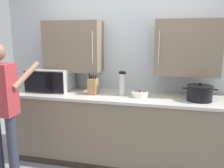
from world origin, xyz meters
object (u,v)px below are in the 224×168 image
at_px(stock_pot, 200,93).
at_px(person_figure, 1,104).
at_px(fruit_bowl, 140,94).
at_px(microwave_oven, 49,79).
at_px(thermos_flask, 122,83).
at_px(knife_block, 93,86).

distance_m(stock_pot, person_figure, 2.26).
bearing_deg(fruit_bowl, microwave_oven, 176.37).
bearing_deg(stock_pot, fruit_bowl, 179.65).
bearing_deg(thermos_flask, stock_pot, -1.77).
bearing_deg(fruit_bowl, stock_pot, -0.35).
height_order(knife_block, stock_pot, knife_block).
xyz_separation_m(fruit_bowl, stock_pot, (0.71, -0.00, 0.05)).
relative_size(fruit_bowl, knife_block, 0.76).
bearing_deg(person_figure, thermos_flask, 33.80).
height_order(knife_block, person_figure, person_figure).
relative_size(microwave_oven, thermos_flask, 1.82).
bearing_deg(knife_block, thermos_flask, 2.79).
xyz_separation_m(thermos_flask, stock_pot, (0.94, -0.03, -0.07)).
xyz_separation_m(stock_pot, person_figure, (-2.13, -0.77, -0.06)).
bearing_deg(knife_block, fruit_bowl, -0.54).
xyz_separation_m(thermos_flask, knife_block, (-0.39, -0.02, -0.06)).
distance_m(knife_block, person_figure, 1.11).
height_order(stock_pot, person_figure, person_figure).
distance_m(microwave_oven, stock_pot, 2.01).
xyz_separation_m(microwave_oven, knife_block, (0.68, -0.08, -0.05)).
relative_size(fruit_bowl, thermos_flask, 0.68).
distance_m(microwave_oven, knife_block, 0.68).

